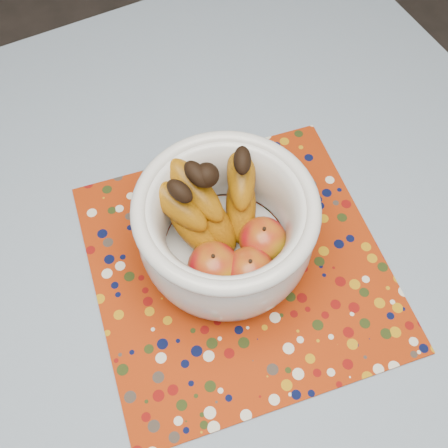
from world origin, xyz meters
name	(u,v)px	position (x,y,z in m)	size (l,w,h in m)	color
table	(187,363)	(0.00, 0.00, 0.67)	(1.20, 1.20, 0.75)	brown
tablecloth	(183,347)	(0.00, 0.00, 0.76)	(1.32, 1.32, 0.01)	slate
placemat	(238,265)	(0.12, 0.07, 0.76)	(0.40, 0.40, 0.00)	#912707
fruit_bowl	(222,222)	(0.11, 0.10, 0.84)	(0.23, 0.24, 0.17)	silver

